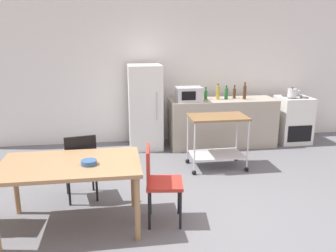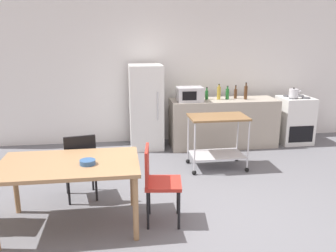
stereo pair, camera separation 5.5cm
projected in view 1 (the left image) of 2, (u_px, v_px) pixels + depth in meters
ground_plane at (213, 215)px, 4.19m from camera, size 12.00×12.00×0.00m
back_wall at (170, 67)px, 6.88m from camera, size 8.40×0.12×2.90m
kitchen_counter at (222, 123)px, 6.70m from camera, size 2.00×0.64×0.90m
dining_table at (70, 170)px, 3.80m from camera, size 1.50×0.90×0.75m
chair_red at (159, 179)px, 3.93m from camera, size 0.45×0.45×0.89m
chair_black at (81, 162)px, 4.46m from camera, size 0.47×0.47×0.89m
stove_oven at (293, 120)px, 6.93m from camera, size 0.60×0.61×0.92m
refrigerator at (145, 107)px, 6.50m from camera, size 0.60×0.63×1.55m
kitchen_cart at (217, 133)px, 5.55m from camera, size 0.91×0.57×0.85m
microwave at (189, 94)px, 6.37m from camera, size 0.46×0.35×0.26m
bottle_vinegar at (206, 94)px, 6.58m from camera, size 0.06×0.06×0.23m
bottle_sesame_oil at (218, 93)px, 6.56m from camera, size 0.07×0.07×0.29m
bottle_soy_sauce at (226, 94)px, 6.58m from camera, size 0.06×0.06×0.25m
bottle_soda at (234, 93)px, 6.66m from camera, size 0.06×0.06×0.25m
bottle_hot_sauce at (245, 92)px, 6.57m from camera, size 0.06×0.06×0.31m
fruit_bowl at (89, 162)px, 3.72m from camera, size 0.17×0.17×0.05m
kettle at (292, 93)px, 6.67m from camera, size 0.24×0.17×0.19m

